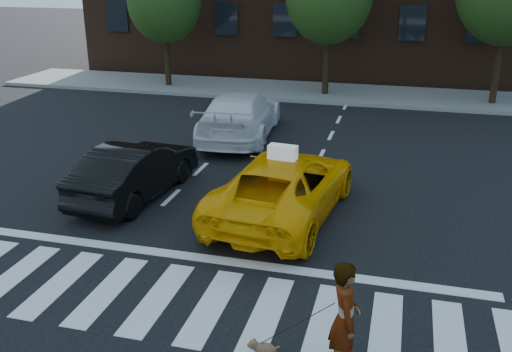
{
  "coord_description": "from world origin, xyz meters",
  "views": [
    {
      "loc": [
        3.95,
        -8.05,
        5.66
      ],
      "look_at": [
        0.85,
        3.65,
        1.1
      ],
      "focal_mm": 40.0,
      "sensor_mm": 36.0,
      "label": 1
    }
  ],
  "objects_px": {
    "taxi": "(284,186)",
    "dog": "(262,348)",
    "black_sedan": "(135,170)",
    "woman": "(345,319)",
    "white_suv": "(240,115)"
  },
  "relations": [
    {
      "from": "black_sedan",
      "to": "woman",
      "type": "height_order",
      "value": "woman"
    },
    {
      "from": "taxi",
      "to": "woman",
      "type": "distance_m",
      "value": 5.61
    },
    {
      "from": "woman",
      "to": "dog",
      "type": "height_order",
      "value": "woman"
    },
    {
      "from": "taxi",
      "to": "dog",
      "type": "distance_m",
      "value": 5.33
    },
    {
      "from": "black_sedan",
      "to": "white_suv",
      "type": "bearing_deg",
      "value": -95.62
    },
    {
      "from": "black_sedan",
      "to": "dog",
      "type": "xyz_separation_m",
      "value": [
        4.7,
        -5.4,
        -0.54
      ]
    },
    {
      "from": "white_suv",
      "to": "dog",
      "type": "distance_m",
      "value": 11.69
    },
    {
      "from": "taxi",
      "to": "dog",
      "type": "xyz_separation_m",
      "value": [
        0.81,
        -5.24,
        -0.56
      ]
    },
    {
      "from": "dog",
      "to": "white_suv",
      "type": "bearing_deg",
      "value": 106.33
    },
    {
      "from": "taxi",
      "to": "woman",
      "type": "height_order",
      "value": "woman"
    },
    {
      "from": "white_suv",
      "to": "woman",
      "type": "relative_size",
      "value": 3.02
    },
    {
      "from": "woman",
      "to": "white_suv",
      "type": "bearing_deg",
      "value": 10.7
    },
    {
      "from": "white_suv",
      "to": "dog",
      "type": "bearing_deg",
      "value": 103.16
    },
    {
      "from": "black_sedan",
      "to": "woman",
      "type": "bearing_deg",
      "value": 142.83
    },
    {
      "from": "taxi",
      "to": "woman",
      "type": "bearing_deg",
      "value": 117.45
    }
  ]
}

